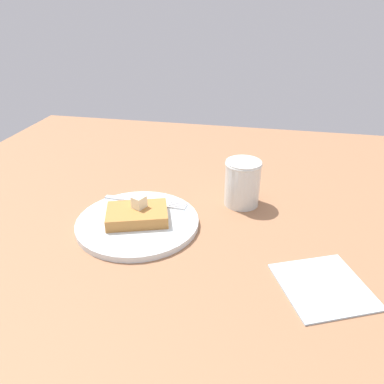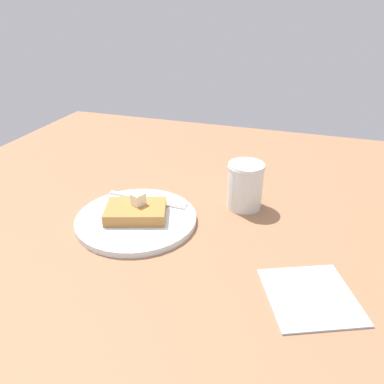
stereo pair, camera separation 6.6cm
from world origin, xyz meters
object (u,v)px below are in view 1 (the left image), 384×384
at_px(plate, 138,222).
at_px(fork, 150,202).
at_px(syrup_jar, 242,184).
at_px(napkin, 323,286).

height_order(plate, fork, fork).
distance_m(fork, syrup_jar, 0.18).
xyz_separation_m(plate, napkin, (-0.10, -0.30, -0.00)).
distance_m(plate, syrup_jar, 0.21).
distance_m(syrup_jar, napkin, 0.25).
relative_size(fork, napkin, 1.38).
bearing_deg(napkin, fork, 61.78).
bearing_deg(fork, napkin, -118.22).
distance_m(fork, napkin, 0.34).
bearing_deg(fork, plate, 175.66).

